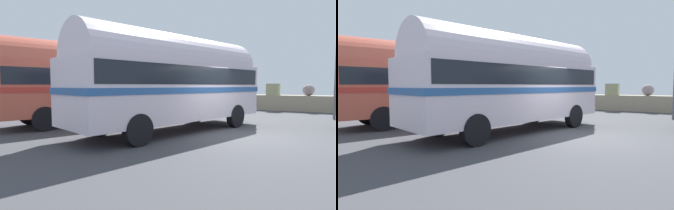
{
  "view_description": "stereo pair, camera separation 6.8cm",
  "coord_description": "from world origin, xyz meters",
  "views": [
    {
      "loc": [
        2.5,
        -9.28,
        1.79
      ],
      "look_at": [
        -2.76,
        -0.43,
        1.05
      ],
      "focal_mm": 28.85,
      "sensor_mm": 36.0,
      "label": 1
    },
    {
      "loc": [
        2.56,
        -9.25,
        1.79
      ],
      "look_at": [
        -2.76,
        -0.43,
        1.05
      ],
      "focal_mm": 28.85,
      "sensor_mm": 36.0,
      "label": 2
    }
  ],
  "objects": [
    {
      "name": "breakwater",
      "position": [
        0.08,
        11.81,
        0.7
      ],
      "size": [
        31.36,
        2.22,
        2.44
      ],
      "color": "gray",
      "rests_on": "ground"
    },
    {
      "name": "vintage_coach",
      "position": [
        -2.61,
        -0.23,
        2.05
      ],
      "size": [
        4.61,
        8.91,
        3.7
      ],
      "rotation": [
        0.0,
        0.0,
        -0.27
      ],
      "color": "black",
      "rests_on": "ground"
    },
    {
      "name": "second_coach",
      "position": [
        -7.16,
        0.04,
        2.05
      ],
      "size": [
        5.08,
        8.89,
        3.7
      ],
      "rotation": [
        0.0,
        0.0,
        -0.33
      ],
      "color": "black",
      "rests_on": "ground"
    },
    {
      "name": "ground",
      "position": [
        0.0,
        0.0,
        0.01
      ],
      "size": [
        32.0,
        26.0,
        0.02
      ],
      "color": "#3F4044"
    }
  ]
}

